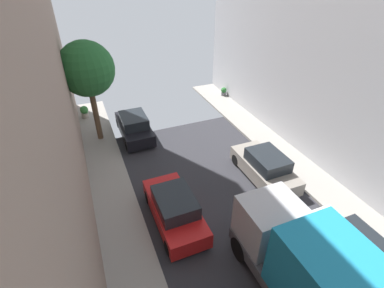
{
  "coord_description": "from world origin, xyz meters",
  "views": [
    {
      "loc": [
        -5.37,
        -0.55,
        9.89
      ],
      "look_at": [
        0.12,
        12.75,
        0.5
      ],
      "focal_mm": 26.58,
      "sensor_mm": 36.0,
      "label": 1
    }
  ],
  "objects": [
    {
      "name": "delivery_truck",
      "position": [
        0.0,
        2.41,
        1.79
      ],
      "size": [
        2.26,
        6.6,
        3.38
      ],
      "color": "#4C4C51",
      "rests_on": "ground"
    },
    {
      "name": "parked_car_left_4",
      "position": [
        -2.7,
        15.81,
        0.72
      ],
      "size": [
        1.78,
        4.2,
        1.57
      ],
      "color": "black",
      "rests_on": "ground"
    },
    {
      "name": "street_tree_0",
      "position": [
        -4.87,
        16.19,
        4.67
      ],
      "size": [
        3.14,
        3.14,
        6.13
      ],
      "color": "brown",
      "rests_on": "sidewalk_left"
    },
    {
      "name": "parked_car_right_3",
      "position": [
        2.7,
        8.93,
        0.72
      ],
      "size": [
        1.78,
        4.2,
        1.57
      ],
      "color": "gray",
      "rests_on": "ground"
    },
    {
      "name": "potted_plant_2",
      "position": [
        -5.51,
        19.53,
        0.62
      ],
      "size": [
        0.57,
        0.57,
        0.89
      ],
      "color": "#B2A899",
      "rests_on": "sidewalk_left"
    },
    {
      "name": "parked_car_left_3",
      "position": [
        -2.7,
        7.92,
        0.72
      ],
      "size": [
        1.78,
        4.2,
        1.57
      ],
      "color": "red",
      "rests_on": "ground"
    },
    {
      "name": "parked_car_right_2",
      "position": [
        2.7,
        3.28,
        0.72
      ],
      "size": [
        1.78,
        4.2,
        1.57
      ],
      "color": "white",
      "rests_on": "ground"
    },
    {
      "name": "potted_plant_0",
      "position": [
        5.71,
        19.26,
        0.51
      ],
      "size": [
        0.46,
        0.46,
        0.69
      ],
      "color": "slate",
      "rests_on": "sidewalk_right"
    }
  ]
}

